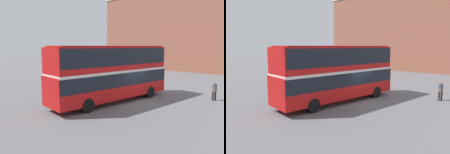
# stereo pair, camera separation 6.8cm
# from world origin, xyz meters

# --- Properties ---
(ground_plane) EXTENTS (240.00, 240.00, 0.00)m
(ground_plane) POSITION_xyz_m (0.00, 0.00, 0.00)
(ground_plane) COLOR slate
(building_row_right) EXTENTS (10.36, 38.97, 15.45)m
(building_row_right) POSITION_xyz_m (28.63, 5.67, 7.73)
(building_row_right) COLOR #935642
(building_row_right) RESTS_ON ground_plane
(double_decker_bus) EXTENTS (11.32, 3.93, 4.66)m
(double_decker_bus) POSITION_xyz_m (-1.35, 1.43, 2.68)
(double_decker_bus) COLOR red
(double_decker_bus) RESTS_ON ground_plane
(pedestrian_foreground) EXTENTS (0.56, 0.56, 1.63)m
(pedestrian_foreground) POSITION_xyz_m (4.78, -4.88, 1.00)
(pedestrian_foreground) COLOR #232328
(pedestrian_foreground) RESTS_ON ground_plane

